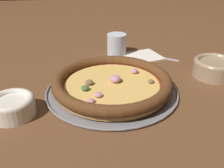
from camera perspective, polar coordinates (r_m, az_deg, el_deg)
name	(u,v)px	position (r m, az deg, el deg)	size (l,w,h in m)	color
ground_plane	(112,92)	(0.73, 0.00, -1.68)	(3.00, 3.00, 0.00)	brown
pizza_tray	(112,90)	(0.73, 0.00, -1.41)	(0.37, 0.37, 0.01)	gray
pizza	(112,83)	(0.72, 0.00, 0.22)	(0.33, 0.33, 0.04)	tan
bowl_near	(12,106)	(0.67, -20.91, -4.44)	(0.11, 0.11, 0.05)	silver
bowl_far	(215,67)	(0.87, 21.48, 3.44)	(0.13, 0.13, 0.05)	#9E8466
drinking_cup	(117,44)	(0.98, 1.02, 8.61)	(0.07, 0.07, 0.08)	silver
napkin	(143,56)	(0.98, 6.68, 6.10)	(0.15, 0.15, 0.01)	white
fork	(154,56)	(0.98, 9.15, 5.97)	(0.11, 0.15, 0.00)	#B7B7BC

